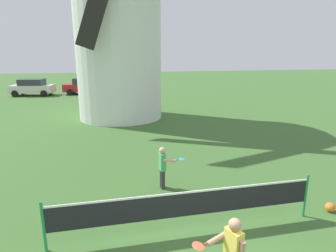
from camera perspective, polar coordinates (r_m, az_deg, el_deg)
The scene contains 7 objects.
windmill at distance 17.86m, azimuth -10.28°, elevation 22.81°, with size 10.32×5.78×14.35m.
tennis_net at distance 6.42m, azimuth 3.98°, elevation -15.44°, with size 5.99×0.06×1.10m.
player_near at distance 5.09m, azimuth 12.77°, elevation -23.51°, with size 0.84×0.45×1.37m.
player_far at distance 8.32m, azimuth -1.00°, elevation -7.91°, with size 0.76×0.46×1.27m.
stray_ball at distance 8.47m, azimuth 29.90°, elevation -14.02°, with size 0.24×0.24×0.24m, color orange.
parked_car_cream at distance 30.07m, azimuth -25.68°, elevation 7.09°, with size 4.08×2.35×1.56m.
parked_car_red at distance 29.37m, azimuth -16.02°, elevation 7.81°, with size 4.58×2.32×1.56m.
Camera 1 is at (-1.72, -3.51, 3.87)m, focal length 30.21 mm.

